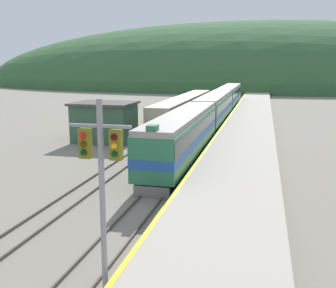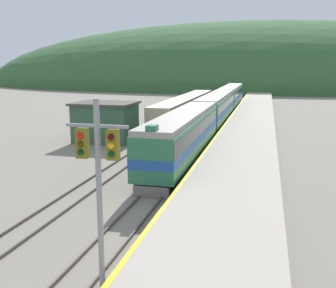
{
  "view_description": "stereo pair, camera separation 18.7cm",
  "coord_description": "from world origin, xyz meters",
  "px_view_note": "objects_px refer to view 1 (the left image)",
  "views": [
    {
      "loc": [
        6.58,
        -7.43,
        8.2
      ],
      "look_at": [
        -0.14,
        20.07,
        2.49
      ],
      "focal_mm": 42.0,
      "sensor_mm": 36.0,
      "label": 1
    },
    {
      "loc": [
        6.76,
        -7.39,
        8.2
      ],
      "look_at": [
        -0.14,
        20.07,
        2.49
      ],
      "focal_mm": 42.0,
      "sensor_mm": 36.0,
      "label": 2
    }
  ],
  "objects_px": {
    "carriage_third": "(229,96)",
    "siding_train": "(185,109)",
    "express_train_lead_car": "(183,135)",
    "signal_mast_main": "(101,172)",
    "carriage_second": "(215,108)"
  },
  "relations": [
    {
      "from": "carriage_third",
      "to": "siding_train",
      "type": "xyz_separation_m",
      "value": [
        -4.74,
        -20.59,
        -0.43
      ]
    },
    {
      "from": "siding_train",
      "to": "signal_mast_main",
      "type": "bearing_deg",
      "value": -82.27
    },
    {
      "from": "carriage_second",
      "to": "siding_train",
      "type": "bearing_deg",
      "value": 154.46
    },
    {
      "from": "express_train_lead_car",
      "to": "carriage_third",
      "type": "bearing_deg",
      "value": 90.0
    },
    {
      "from": "express_train_lead_car",
      "to": "carriage_third",
      "type": "relative_size",
      "value": 0.92
    },
    {
      "from": "carriage_third",
      "to": "express_train_lead_car",
      "type": "bearing_deg",
      "value": -90.0
    },
    {
      "from": "express_train_lead_car",
      "to": "signal_mast_main",
      "type": "bearing_deg",
      "value": -86.19
    },
    {
      "from": "siding_train",
      "to": "carriage_second",
      "type": "bearing_deg",
      "value": -25.54
    },
    {
      "from": "carriage_third",
      "to": "signal_mast_main",
      "type": "xyz_separation_m",
      "value": [
        1.36,
        -65.54,
        2.37
      ]
    },
    {
      "from": "siding_train",
      "to": "signal_mast_main",
      "type": "xyz_separation_m",
      "value": [
        6.1,
        -44.96,
        2.8
      ]
    },
    {
      "from": "express_train_lead_car",
      "to": "carriage_third",
      "type": "distance_m",
      "value": 45.08
    },
    {
      "from": "express_train_lead_car",
      "to": "carriage_second",
      "type": "xyz_separation_m",
      "value": [
        0.0,
        22.23,
        -0.01
      ]
    },
    {
      "from": "express_train_lead_car",
      "to": "signal_mast_main",
      "type": "xyz_separation_m",
      "value": [
        1.36,
        -20.46,
        2.35
      ]
    },
    {
      "from": "express_train_lead_car",
      "to": "carriage_third",
      "type": "height_order",
      "value": "express_train_lead_car"
    },
    {
      "from": "express_train_lead_car",
      "to": "carriage_second",
      "type": "relative_size",
      "value": 0.92
    }
  ]
}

